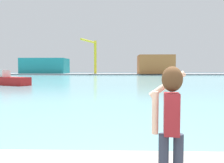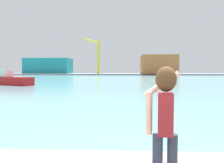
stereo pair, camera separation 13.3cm
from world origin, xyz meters
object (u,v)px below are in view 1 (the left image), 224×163
boat_moored (4,79)px  warehouse_right (155,64)px  port_crane (93,52)px  person_photographer (171,116)px  warehouse_left (45,66)px

boat_moored → warehouse_right: 64.79m
boat_moored → port_crane: bearing=109.9°
person_photographer → warehouse_right: bearing=0.3°
person_photographer → boat_moored: size_ratio=0.21×
warehouse_right → boat_moored: bearing=-117.1°
person_photographer → warehouse_right: size_ratio=0.13×
warehouse_left → port_crane: size_ratio=1.41×
warehouse_left → warehouse_right: bearing=-8.1°
warehouse_left → person_photographer: bearing=-71.4°
boat_moored → warehouse_left: (-14.51, 63.88, 2.80)m
person_photographer → port_crane: (-10.65, 85.83, 7.05)m
port_crane → warehouse_right: bearing=1.2°
warehouse_left → port_crane: bearing=-18.3°
boat_moored → port_crane: size_ratio=0.66×
port_crane → person_photographer: bearing=-82.9°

